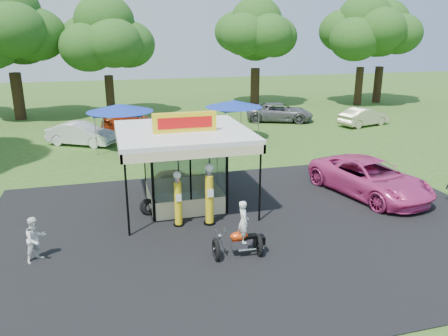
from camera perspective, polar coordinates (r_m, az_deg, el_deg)
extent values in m
plane|color=#2C4D18|center=(15.45, 5.77, -10.77)|extent=(120.00, 120.00, 0.00)
cube|color=black|center=(17.12, 3.37, -7.70)|extent=(20.00, 14.00, 0.04)
cube|color=white|center=(19.33, -5.14, -4.69)|extent=(3.00, 3.00, 0.06)
cube|color=white|center=(18.37, -5.42, 4.78)|extent=(5.40, 5.40, 0.18)
cube|color=gold|center=(17.78, -5.17, 5.99)|extent=(2.60, 0.25, 0.80)
cube|color=red|center=(17.66, -5.10, 5.91)|extent=(2.21, 0.02, 0.45)
cylinder|color=black|center=(16.15, -12.58, -3.60)|extent=(0.08, 0.08, 3.20)
cylinder|color=black|center=(17.09, 4.73, -2.06)|extent=(0.08, 0.08, 3.20)
cylinder|color=black|center=(17.31, -5.92, -7.38)|extent=(0.42, 0.42, 0.10)
cylinder|color=gold|center=(16.95, -6.02, -4.61)|extent=(0.29, 0.29, 1.71)
cylinder|color=silver|center=(16.62, -6.12, -1.57)|extent=(0.19, 0.19, 0.19)
sphere|color=white|center=(16.56, -6.14, -0.94)|extent=(0.30, 0.30, 0.30)
cube|color=white|center=(16.69, -5.95, -3.91)|extent=(0.21, 0.02, 0.29)
cylinder|color=black|center=(17.35, -1.89, -7.21)|extent=(0.47, 0.47, 0.11)
cylinder|color=gold|center=(16.96, -1.92, -4.10)|extent=(0.32, 0.32, 1.91)
cylinder|color=silver|center=(16.60, -1.96, -0.69)|extent=(0.21, 0.21, 0.21)
sphere|color=white|center=(16.54, -1.97, 0.02)|extent=(0.34, 0.34, 0.34)
cube|color=white|center=(16.67, -1.78, -3.31)|extent=(0.23, 0.02, 0.32)
torus|color=black|center=(14.75, -1.03, -10.66)|extent=(0.19, 0.83, 0.82)
torus|color=black|center=(15.08, 4.50, -10.04)|extent=(0.19, 0.83, 0.82)
cube|color=silver|center=(14.84, 1.96, -9.81)|extent=(0.55, 0.30, 0.29)
ellipsoid|color=red|center=(14.72, 1.97, -8.86)|extent=(0.62, 0.35, 0.29)
cube|color=black|center=(14.83, 3.25, -8.92)|extent=(0.55, 0.28, 0.10)
cube|color=black|center=(15.00, 4.62, -9.34)|extent=(0.36, 0.35, 0.27)
cylinder|color=silver|center=(14.62, -0.47, -9.38)|extent=(0.43, 0.08, 0.87)
cylinder|color=silver|center=(14.50, 0.09, -8.12)|extent=(0.07, 0.59, 0.05)
sphere|color=silver|center=(14.55, -0.55, -8.88)|extent=(0.16, 0.16, 0.16)
imported|color=white|center=(14.54, 2.55, -7.00)|extent=(0.37, 0.55, 1.46)
torus|color=black|center=(18.31, -9.56, -5.12)|extent=(0.71, 0.41, 0.69)
torus|color=black|center=(18.43, -9.97, -5.00)|extent=(0.74, 0.49, 0.69)
imported|color=gold|center=(21.22, -6.25, -1.41)|extent=(2.82, 1.13, 0.96)
imported|color=#D13880|center=(21.21, 18.49, -1.21)|extent=(4.09, 6.52, 1.68)
imported|color=white|center=(15.73, -23.39, -8.53)|extent=(0.95, 0.94, 1.55)
imported|color=silver|center=(30.80, -18.14, 4.27)|extent=(4.78, 3.67, 1.51)
imported|color=#99280B|center=(33.43, -11.36, 5.76)|extent=(5.60, 3.60, 1.51)
imported|color=#59595C|center=(37.60, 7.28, 7.25)|extent=(6.15, 4.46, 1.56)
imported|color=#BCB48F|center=(37.24, 17.81, 6.39)|extent=(4.69, 2.71, 1.46)
cylinder|color=gray|center=(30.23, -15.94, 5.02)|extent=(0.06, 0.06, 2.33)
cylinder|color=gray|center=(30.31, -10.79, 5.42)|extent=(0.06, 0.06, 2.33)
cylinder|color=gray|center=(27.57, -15.93, 3.89)|extent=(0.06, 0.06, 2.33)
cylinder|color=gray|center=(27.66, -10.29, 4.32)|extent=(0.06, 0.06, 2.33)
cube|color=navy|center=(28.68, -13.41, 7.08)|extent=(2.92, 2.92, 0.12)
cone|color=navy|center=(28.63, -13.45, 7.67)|extent=(4.20, 4.20, 0.49)
cylinder|color=gray|center=(31.70, -1.60, 6.10)|extent=(0.05, 0.05, 2.19)
cylinder|color=gray|center=(32.39, 2.80, 6.33)|extent=(0.05, 0.05, 2.19)
cylinder|color=gray|center=(29.29, -0.41, 5.18)|extent=(0.05, 0.05, 2.19)
cylinder|color=gray|center=(30.03, 4.31, 5.43)|extent=(0.05, 0.05, 2.19)
cube|color=navy|center=(30.62, 1.29, 7.90)|extent=(2.74, 2.74, 0.11)
cone|color=navy|center=(30.57, 1.29, 8.42)|extent=(3.95, 3.95, 0.46)
cylinder|color=black|center=(41.93, -25.31, 8.47)|extent=(0.95, 0.95, 4.00)
ellipsoid|color=#194714|center=(41.60, -26.23, 15.39)|extent=(9.28, 9.28, 7.96)
cylinder|color=black|center=(41.03, -14.65, 9.12)|extent=(0.77, 0.77, 3.61)
ellipsoid|color=#194714|center=(40.68, -15.17, 15.66)|extent=(8.65, 8.65, 7.42)
cylinder|color=black|center=(46.06, 4.06, 10.55)|extent=(0.94, 0.94, 3.75)
ellipsoid|color=#194714|center=(45.75, 4.19, 16.52)|extent=(8.74, 8.74, 7.49)
cylinder|color=black|center=(47.95, 17.18, 10.17)|extent=(0.77, 0.77, 3.86)
ellipsoid|color=#194714|center=(47.65, 17.72, 16.05)|extent=(9.00, 9.00, 7.72)
cylinder|color=black|center=(50.39, 19.44, 10.23)|extent=(0.85, 0.85, 3.79)
ellipsoid|color=#194714|center=(50.11, 20.00, 15.60)|extent=(8.55, 8.55, 7.33)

